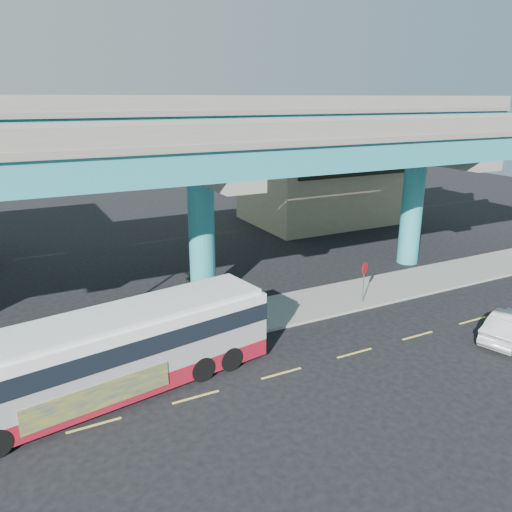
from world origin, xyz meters
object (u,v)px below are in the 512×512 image
transit_bus (112,351)px  sedan (511,326)px  stop_sign (364,274)px  parked_car (24,350)px

transit_bus → sedan: transit_bus is taller
transit_bus → stop_sign: (14.82, 2.69, 0.03)m
parked_car → sedan: bearing=-99.6°
transit_bus → parked_car: transit_bus is taller
sedan → parked_car: 23.25m
parked_car → stop_sign: (17.98, -1.43, 1.17)m
sedan → parked_car: bearing=50.5°
sedan → stop_sign: size_ratio=1.94×
transit_bus → parked_car: size_ratio=3.62×
transit_bus → sedan: bearing=-22.3°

